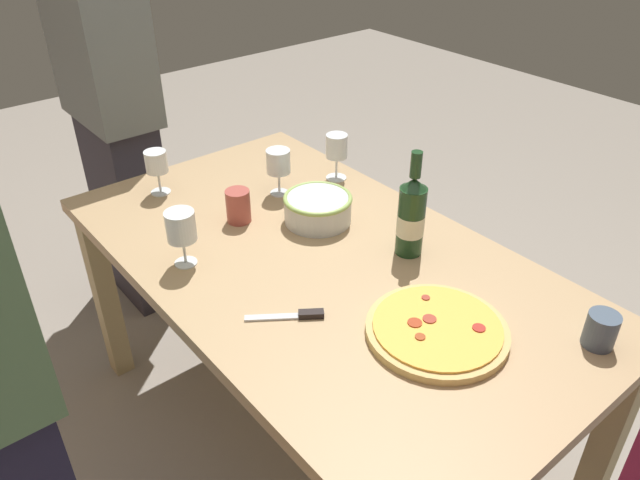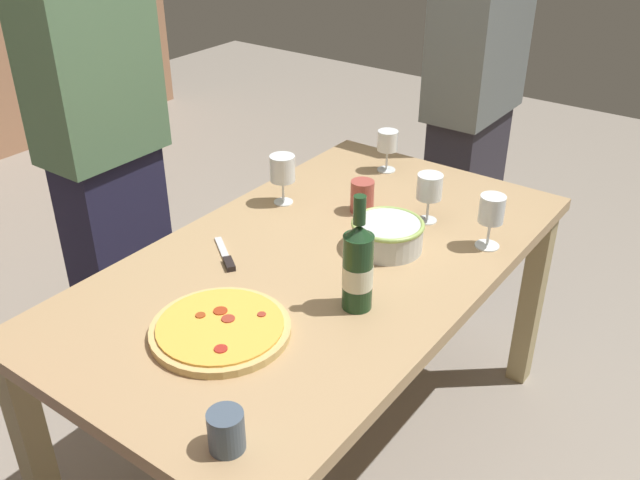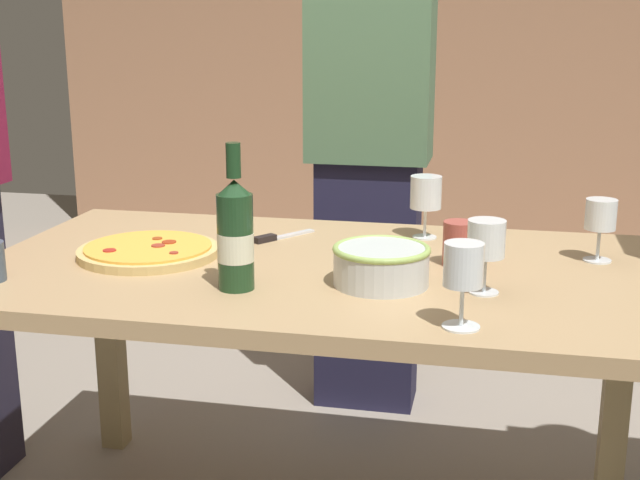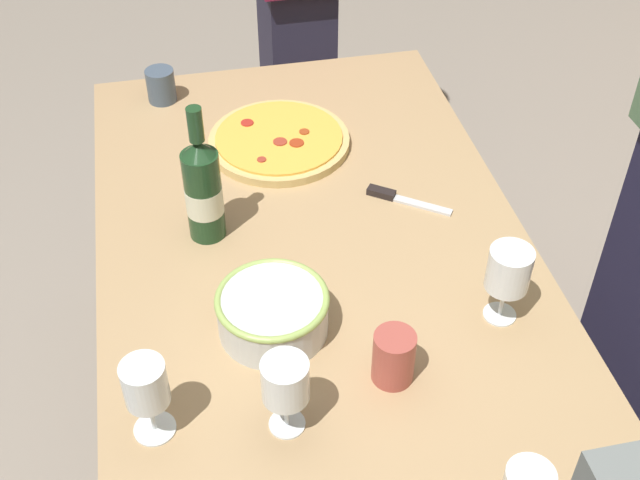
{
  "view_description": "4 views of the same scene",
  "coord_description": "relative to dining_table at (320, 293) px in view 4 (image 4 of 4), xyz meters",
  "views": [
    {
      "loc": [
        -1.1,
        0.9,
        1.73
      ],
      "look_at": [
        0.0,
        0.0,
        0.81
      ],
      "focal_mm": 34.22,
      "sensor_mm": 36.0,
      "label": 1
    },
    {
      "loc": [
        -1.37,
        -1.0,
        1.78
      ],
      "look_at": [
        0.0,
        0.0,
        0.81
      ],
      "focal_mm": 39.26,
      "sensor_mm": 36.0,
      "label": 2
    },
    {
      "loc": [
        0.4,
        -1.86,
        1.3
      ],
      "look_at": [
        0.0,
        0.0,
        0.81
      ],
      "focal_mm": 47.5,
      "sensor_mm": 36.0,
      "label": 3
    },
    {
      "loc": [
        1.2,
        -0.25,
        1.91
      ],
      "look_at": [
        0.0,
        0.0,
        0.81
      ],
      "focal_mm": 46.22,
      "sensor_mm": 36.0,
      "label": 4
    }
  ],
  "objects": [
    {
      "name": "ground_plane",
      "position": [
        0.0,
        0.0,
        -0.66
      ],
      "size": [
        8.0,
        8.0,
        0.0
      ],
      "primitive_type": "plane",
      "color": "gray"
    },
    {
      "name": "dining_table",
      "position": [
        0.0,
        0.0,
        0.0
      ],
      "size": [
        1.6,
        0.9,
        0.75
      ],
      "color": "tan",
      "rests_on": "ground"
    },
    {
      "name": "pizza",
      "position": [
        -0.42,
        -0.01,
        0.11
      ],
      "size": [
        0.34,
        0.34,
        0.03
      ],
      "color": "tan",
      "rests_on": "dining_table"
    },
    {
      "name": "serving_bowl",
      "position": [
        0.16,
        -0.12,
        0.14
      ],
      "size": [
        0.21,
        0.21,
        0.09
      ],
      "color": "silver",
      "rests_on": "dining_table"
    },
    {
      "name": "wine_bottle",
      "position": [
        -0.14,
        -0.21,
        0.21
      ],
      "size": [
        0.08,
        0.08,
        0.31
      ],
      "color": "#1C3D20",
      "rests_on": "dining_table"
    },
    {
      "name": "wine_glass_by_bottle",
      "position": [
        0.22,
        0.31,
        0.21
      ],
      "size": [
        0.08,
        0.08,
        0.16
      ],
      "color": "white",
      "rests_on": "dining_table"
    },
    {
      "name": "wine_glass_far_left",
      "position": [
        0.38,
        -0.14,
        0.2
      ],
      "size": [
        0.08,
        0.08,
        0.16
      ],
      "color": "white",
      "rests_on": "dining_table"
    },
    {
      "name": "wine_glass_far_right",
      "position": [
        0.34,
        -0.35,
        0.21
      ],
      "size": [
        0.07,
        0.07,
        0.16
      ],
      "color": "white",
      "rests_on": "dining_table"
    },
    {
      "name": "cup_amber",
      "position": [
        0.32,
        0.06,
        0.15
      ],
      "size": [
        0.07,
        0.07,
        0.1
      ],
      "primitive_type": "cylinder",
      "color": "#A94A40",
      "rests_on": "dining_table"
    },
    {
      "name": "cup_ceramic",
      "position": [
        -0.68,
        -0.27,
        0.14
      ],
      "size": [
        0.07,
        0.07,
        0.09
      ],
      "primitive_type": "cylinder",
      "color": "#435365",
      "rests_on": "dining_table"
    },
    {
      "name": "pizza_knife",
      "position": [
        -0.16,
        0.21,
        0.1
      ],
      "size": [
        0.13,
        0.17,
        0.02
      ],
      "color": "silver",
      "rests_on": "dining_table"
    }
  ]
}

